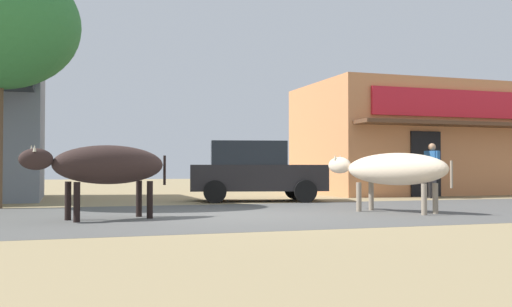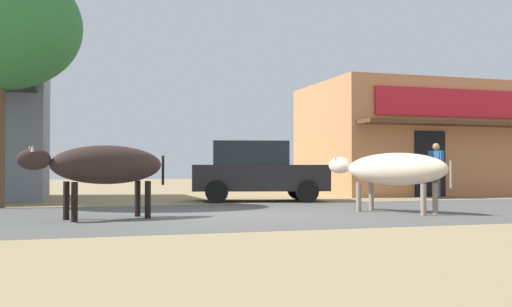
# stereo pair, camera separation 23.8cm
# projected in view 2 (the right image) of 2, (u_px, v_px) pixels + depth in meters

# --- Properties ---
(ground) EXTENTS (80.00, 80.00, 0.00)m
(ground) POSITION_uv_depth(u_px,v_px,m) (235.00, 214.00, 11.62)
(ground) COLOR #927F58
(asphalt_road) EXTENTS (72.00, 6.43, 0.00)m
(asphalt_road) POSITION_uv_depth(u_px,v_px,m) (235.00, 214.00, 11.62)
(asphalt_road) COLOR #4F4F4C
(asphalt_road) RESTS_ON ground
(storefront_right_club) EXTENTS (7.81, 5.88, 3.89)m
(storefront_right_club) POSITION_uv_depth(u_px,v_px,m) (418.00, 140.00, 21.65)
(storefront_right_club) COLOR tan
(storefront_right_club) RESTS_ON ground
(roadside_tree) EXTENTS (3.69, 3.69, 5.67)m
(roadside_tree) POSITION_uv_depth(u_px,v_px,m) (0.00, 26.00, 13.53)
(roadside_tree) COLOR brown
(roadside_tree) RESTS_ON ground
(parked_hatchback_car) EXTENTS (3.96, 2.57, 1.64)m
(parked_hatchback_car) POSITION_uv_depth(u_px,v_px,m) (256.00, 171.00, 16.32)
(parked_hatchback_car) COLOR black
(parked_hatchback_car) RESTS_ON ground
(cow_near_brown) EXTENTS (2.60, 1.23, 1.31)m
(cow_near_brown) POSITION_uv_depth(u_px,v_px,m) (104.00, 166.00, 10.48)
(cow_near_brown) COLOR #2F211E
(cow_near_brown) RESTS_ON ground
(cow_far_dark) EXTENTS (1.81, 2.65, 1.22)m
(cow_far_dark) POSITION_uv_depth(u_px,v_px,m) (393.00, 170.00, 12.07)
(cow_far_dark) COLOR beige
(cow_far_dark) RESTS_ON ground
(pedestrian_by_shop) EXTENTS (0.37, 0.61, 1.67)m
(pedestrian_by_shop) POSITION_uv_depth(u_px,v_px,m) (436.00, 166.00, 17.79)
(pedestrian_by_shop) COLOR #3F3F47
(pedestrian_by_shop) RESTS_ON ground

